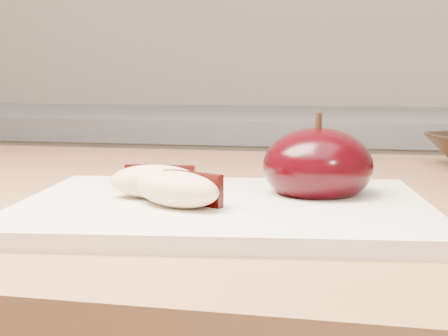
# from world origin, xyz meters

# --- Properties ---
(back_cabinet) EXTENTS (2.40, 0.62, 0.94)m
(back_cabinet) POSITION_xyz_m (0.00, 1.20, 0.47)
(back_cabinet) COLOR silver
(back_cabinet) RESTS_ON ground
(cutting_board) EXTENTS (0.34, 0.26, 0.01)m
(cutting_board) POSITION_xyz_m (0.04, 0.38, 0.91)
(cutting_board) COLOR silver
(cutting_board) RESTS_ON island_counter
(apple_half) EXTENTS (0.11, 0.11, 0.07)m
(apple_half) POSITION_xyz_m (0.11, 0.42, 0.93)
(apple_half) COLOR black
(apple_half) RESTS_ON cutting_board
(apple_wedge_a) EXTENTS (0.07, 0.04, 0.03)m
(apple_wedge_a) POSITION_xyz_m (-0.02, 0.38, 0.93)
(apple_wedge_a) COLOR beige
(apple_wedge_a) RESTS_ON cutting_board
(apple_wedge_b) EXTENTS (0.08, 0.06, 0.03)m
(apple_wedge_b) POSITION_xyz_m (0.01, 0.35, 0.93)
(apple_wedge_b) COLOR beige
(apple_wedge_b) RESTS_ON cutting_board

